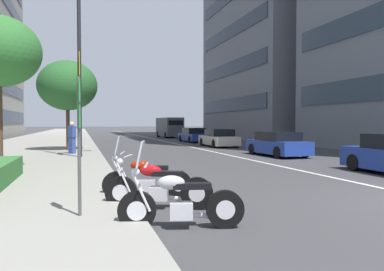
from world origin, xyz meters
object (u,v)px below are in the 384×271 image
motorcycle_far_end_row (158,188)px  street_tree_far_plaza (67,86)px  street_lamp_with_banners (87,51)px  car_lead_in_lane (194,135)px  car_mid_block_traffic (219,138)px  motorcycle_under_tarp (179,203)px  parking_sign_by_curb (79,129)px  pedestrian_on_plaza (72,137)px  delivery_van_ahead (169,127)px  car_following_behind (277,144)px  motorcycle_mid_row (146,180)px

motorcycle_far_end_row → street_tree_far_plaza: street_tree_far_plaza is taller
street_lamp_with_banners → car_lead_in_lane: bearing=-33.9°
car_mid_block_traffic → street_tree_far_plaza: (-2.47, 10.79, 3.45)m
motorcycle_under_tarp → parking_sign_by_curb: size_ratio=0.86×
parking_sign_by_curb → pedestrian_on_plaza: bearing=1.8°
street_lamp_with_banners → delivery_van_ahead: bearing=-21.3°
motorcycle_far_end_row → car_following_behind: size_ratio=0.52×
parking_sign_by_curb → motorcycle_mid_row: bearing=-38.0°
street_tree_far_plaza → pedestrian_on_plaza: (-2.96, -0.30, -3.05)m
car_lead_in_lane → motorcycle_mid_row: bearing=159.4°
motorcycle_far_end_row → pedestrian_on_plaza: pedestrian_on_plaza is taller
delivery_van_ahead → motorcycle_mid_row: bearing=164.2°
motorcycle_mid_row → motorcycle_under_tarp: bearing=105.4°
motorcycle_far_end_row → car_mid_block_traffic: bearing=-93.3°
motorcycle_under_tarp → car_following_behind: size_ratio=0.50×
car_mid_block_traffic → street_lamp_with_banners: street_lamp_with_banners is taller
motorcycle_far_end_row → car_mid_block_traffic: (18.65, -8.51, 0.19)m
car_following_behind → car_lead_in_lane: 15.61m
car_following_behind → pedestrian_on_plaza: size_ratio=2.44×
car_following_behind → motorcycle_far_end_row: bearing=138.0°
parking_sign_by_curb → car_following_behind: bearing=-42.9°
motorcycle_mid_row → delivery_van_ahead: size_ratio=0.35×
motorcycle_mid_row → street_tree_far_plaza: street_tree_far_plaza is taller
car_following_behind → parking_sign_by_curb: (-11.02, 10.25, 1.05)m
motorcycle_far_end_row → car_lead_in_lane: bearing=-87.4°
car_mid_block_traffic → pedestrian_on_plaza: (-5.43, 10.49, 0.40)m
motorcycle_far_end_row → street_lamp_with_banners: (11.11, 1.18, 4.84)m
motorcycle_under_tarp → pedestrian_on_plaza: 14.90m
motorcycle_far_end_row → delivery_van_ahead: bearing=-82.4°
motorcycle_under_tarp → street_lamp_with_banners: street_lamp_with_banners is taller
car_mid_block_traffic → street_lamp_with_banners: bearing=128.3°
car_mid_block_traffic → parking_sign_by_curb: size_ratio=1.78×
car_lead_in_lane → street_lamp_with_banners: 18.40m
motorcycle_under_tarp → car_following_behind: bearing=-112.4°
motorcycle_far_end_row → parking_sign_by_curb: size_ratio=0.88×
car_mid_block_traffic → parking_sign_by_curb: bearing=153.0°
parking_sign_by_curb → street_lamp_with_banners: size_ratio=0.28×
pedestrian_on_plaza → car_mid_block_traffic: bearing=166.9°
motorcycle_under_tarp → delivery_van_ahead: 40.01m
motorcycle_mid_row → car_following_behind: motorcycle_mid_row is taller
motorcycle_under_tarp → car_lead_in_lane: 28.76m
car_following_behind → pedestrian_on_plaza: bearing=72.9°
motorcycle_far_end_row → car_following_behind: car_following_behind is taller
motorcycle_far_end_row → motorcycle_mid_row: 1.15m
street_lamp_with_banners → pedestrian_on_plaza: bearing=20.7°
motorcycle_far_end_row → motorcycle_mid_row: size_ratio=1.03×
delivery_van_ahead → car_mid_block_traffic: bearing=176.6°
delivery_van_ahead → car_following_behind: bearing=177.6°
car_mid_block_traffic → delivery_van_ahead: size_ratio=0.72×
delivery_van_ahead → motorcycle_far_end_row: bearing=164.7°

